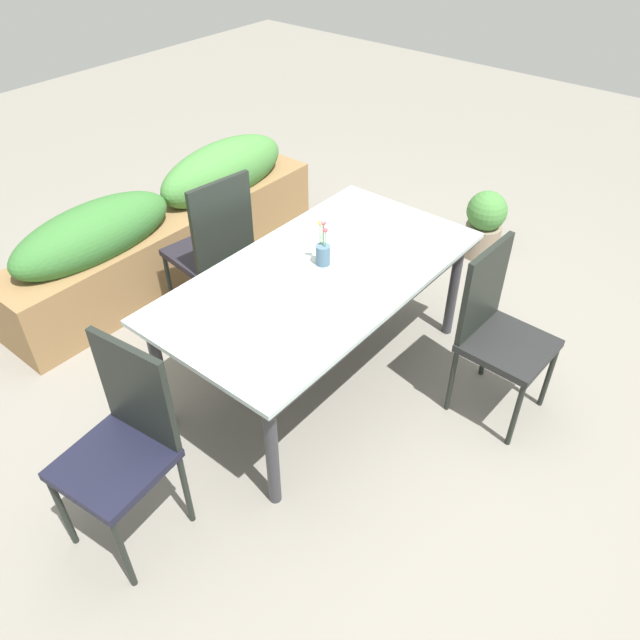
{
  "coord_description": "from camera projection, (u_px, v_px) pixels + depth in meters",
  "views": [
    {
      "loc": [
        -1.99,
        -1.65,
        2.48
      ],
      "look_at": [
        0.01,
        -0.02,
        0.4
      ],
      "focal_mm": 34.32,
      "sensor_mm": 36.0,
      "label": 1
    }
  ],
  "objects": [
    {
      "name": "ground_plane",
      "position": [
        317.0,
        372.0,
        3.57
      ],
      "size": [
        12.0,
        12.0,
        0.0
      ],
      "primitive_type": "plane",
      "color": "gray"
    },
    {
      "name": "flower_vase",
      "position": [
        323.0,
        251.0,
        3.14
      ],
      "size": [
        0.07,
        0.07,
        0.26
      ],
      "color": "slate",
      "rests_on": "dining_table"
    },
    {
      "name": "chair_near_right",
      "position": [
        498.0,
        326.0,
        3.07
      ],
      "size": [
        0.42,
        0.42,
        0.94
      ],
      "rotation": [
        0.0,
        0.0,
        3.1
      ],
      "color": "black",
      "rests_on": "ground"
    },
    {
      "name": "chair_end_left",
      "position": [
        124.0,
        438.0,
        2.47
      ],
      "size": [
        0.45,
        0.45,
        0.98
      ],
      "rotation": [
        0.0,
        0.0,
        1.69
      ],
      "color": "black",
      "rests_on": "ground"
    },
    {
      "name": "dining_table",
      "position": [
        320.0,
        282.0,
        3.16
      ],
      "size": [
        1.77,
        0.93,
        0.71
      ],
      "color": "#B2C6C1",
      "rests_on": "ground"
    },
    {
      "name": "potted_plant",
      "position": [
        485.0,
        223.0,
        4.4
      ],
      "size": [
        0.29,
        0.29,
        0.5
      ],
      "color": "gray",
      "rests_on": "ground"
    },
    {
      "name": "chair_far_side",
      "position": [
        214.0,
        245.0,
        3.63
      ],
      "size": [
        0.47,
        0.47,
        1.0
      ],
      "rotation": [
        0.0,
        0.0,
        -0.12
      ],
      "color": "black",
      "rests_on": "ground"
    },
    {
      "name": "planter_box",
      "position": [
        170.0,
        226.0,
        4.16
      ],
      "size": [
        2.41,
        0.46,
        0.78
      ],
      "color": "olive",
      "rests_on": "ground"
    }
  ]
}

